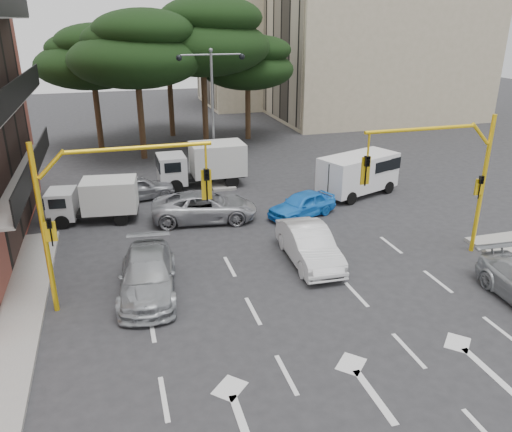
{
  "coord_description": "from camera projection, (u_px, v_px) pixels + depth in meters",
  "views": [
    {
      "loc": [
        -6.11,
        -14.44,
        9.55
      ],
      "look_at": [
        -0.5,
        4.77,
        1.6
      ],
      "focal_mm": 35.0,
      "sensor_mm": 36.0,
      "label": 1
    }
  ],
  "objects": [
    {
      "name": "car_silver_cross_b",
      "position": [
        138.0,
        188.0,
        28.04
      ],
      "size": [
        4.23,
        2.25,
        1.37
      ],
      "primitive_type": "imported",
      "rotation": [
        0.0,
        0.0,
        1.73
      ],
      "color": "gray",
      "rests_on": "ground"
    },
    {
      "name": "car_white_hatch",
      "position": [
        309.0,
        245.0,
        20.75
      ],
      "size": [
        1.81,
        4.72,
        1.53
      ],
      "primitive_type": "imported",
      "rotation": [
        0.0,
        0.0,
        -0.04
      ],
      "color": "silver",
      "rests_on": "ground"
    },
    {
      "name": "car_blue_compact",
      "position": [
        302.0,
        204.0,
        25.59
      ],
      "size": [
        4.12,
        2.87,
        1.3
      ],
      "primitive_type": "imported",
      "rotation": [
        0.0,
        0.0,
        -1.18
      ],
      "color": "blue",
      "rests_on": "ground"
    },
    {
      "name": "pine_left_far",
      "position": [
        92.0,
        57.0,
        36.79
      ],
      "size": [
        8.32,
        8.32,
        9.3
      ],
      "color": "#382616",
      "rests_on": "ground"
    },
    {
      "name": "ground",
      "position": [
        306.0,
        302.0,
        18.0
      ],
      "size": [
        120.0,
        120.0,
        0.0
      ],
      "primitive_type": "plane",
      "color": "#28282B",
      "rests_on": "ground"
    },
    {
      "name": "pine_left_near",
      "position": [
        136.0,
        49.0,
        33.75
      ],
      "size": [
        9.15,
        9.15,
        10.23
      ],
      "color": "#382616",
      "rests_on": "ground"
    },
    {
      "name": "car_silver_cross_a",
      "position": [
        205.0,
        206.0,
        25.1
      ],
      "size": [
        5.54,
        3.15,
        1.46
      ],
      "primitive_type": "imported",
      "rotation": [
        0.0,
        0.0,
        1.43
      ],
      "color": "#A1A2A8",
      "rests_on": "ground"
    },
    {
      "name": "median_strip",
      "position": [
        215.0,
        176.0,
        32.24
      ],
      "size": [
        1.4,
        6.0,
        0.15
      ],
      "primitive_type": "cube",
      "color": "gray",
      "rests_on": "ground"
    },
    {
      "name": "pine_center",
      "position": [
        203.0,
        37.0,
        36.58
      ],
      "size": [
        9.98,
        9.98,
        11.16
      ],
      "color": "#382616",
      "rests_on": "ground"
    },
    {
      "name": "van_white",
      "position": [
        358.0,
        175.0,
        28.67
      ],
      "size": [
        5.18,
        3.67,
        2.37
      ],
      "primitive_type": null,
      "rotation": [
        0.0,
        0.0,
        -1.21
      ],
      "color": "white",
      "rests_on": "ground"
    },
    {
      "name": "box_truck_b",
      "position": [
        202.0,
        165.0,
        30.06
      ],
      "size": [
        5.3,
        2.27,
        2.6
      ],
      "primitive_type": null,
      "rotation": [
        0.0,
        0.0,
        1.58
      ],
      "color": "silver",
      "rests_on": "ground"
    },
    {
      "name": "pine_back",
      "position": [
        168.0,
        44.0,
        40.77
      ],
      "size": [
        9.15,
        9.15,
        10.23
      ],
      "color": "#382616",
      "rests_on": "ground"
    },
    {
      "name": "apartment_beige_near",
      "position": [
        380.0,
        20.0,
        48.29
      ],
      "size": [
        20.2,
        12.15,
        18.7
      ],
      "color": "tan",
      "rests_on": "ground"
    },
    {
      "name": "pine_right",
      "position": [
        248.0,
        63.0,
        40.17
      ],
      "size": [
        7.49,
        7.49,
        8.37
      ],
      "color": "#382616",
      "rests_on": "ground"
    },
    {
      "name": "signal_mast_left",
      "position": [
        97.0,
        201.0,
        16.56
      ],
      "size": [
        5.79,
        0.37,
        6.0
      ],
      "color": "yellow",
      "rests_on": "ground"
    },
    {
      "name": "car_silver_wagon",
      "position": [
        148.0,
        275.0,
        18.4
      ],
      "size": [
        2.6,
        5.21,
        1.45
      ],
      "primitive_type": "imported",
      "rotation": [
        0.0,
        0.0,
        -0.12
      ],
      "color": "#9A9EA2",
      "rests_on": "ground"
    },
    {
      "name": "apartment_beige_far",
      "position": [
        273.0,
        29.0,
        57.54
      ],
      "size": [
        16.2,
        12.15,
        16.7
      ],
      "color": "tan",
      "rests_on": "ground"
    },
    {
      "name": "box_truck_a",
      "position": [
        94.0,
        201.0,
        24.84
      ],
      "size": [
        4.56,
        2.36,
        2.15
      ],
      "primitive_type": null,
      "rotation": [
        0.0,
        0.0,
        1.45
      ],
      "color": "silver",
      "rests_on": "ground"
    },
    {
      "name": "signal_mast_right",
      "position": [
        449.0,
        169.0,
        20.11
      ],
      "size": [
        5.79,
        0.37,
        6.0
      ],
      "color": "yellow",
      "rests_on": "ground"
    },
    {
      "name": "street_lamp_center",
      "position": [
        212.0,
        91.0,
        30.27
      ],
      "size": [
        4.16,
        0.36,
        7.77
      ],
      "color": "slate",
      "rests_on": "median_strip"
    }
  ]
}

